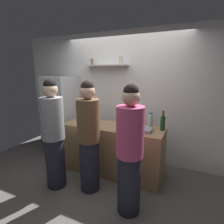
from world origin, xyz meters
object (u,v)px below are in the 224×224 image
object	(u,v)px
wine_bottle_pale_glass	(119,122)
person_brown_jacket	(89,138)
water_bottle_plastic	(150,121)
person_pink_top	(130,153)
wine_bottle_green_glass	(163,123)
utensil_holder	(80,117)
person_grey_hoodie	(54,136)
refrigerator	(62,116)
baking_pan	(141,130)

from	to	relation	value
wine_bottle_pale_glass	person_brown_jacket	bearing A→B (deg)	-119.56
water_bottle_plastic	person_pink_top	distance (m)	0.99
wine_bottle_pale_glass	person_pink_top	world-z (taller)	person_pink_top
wine_bottle_pale_glass	wine_bottle_green_glass	bearing A→B (deg)	18.74
person_pink_top	wine_bottle_green_glass	bearing A→B (deg)	-21.43
water_bottle_plastic	person_brown_jacket	world-z (taller)	person_brown_jacket
utensil_holder	wine_bottle_green_glass	size ratio (longest dim) A/B	0.69
person_pink_top	person_grey_hoodie	distance (m)	1.25
refrigerator	person_pink_top	xyz separation A→B (m)	(1.96, -1.09, -0.02)
refrigerator	person_pink_top	world-z (taller)	refrigerator
baking_pan	water_bottle_plastic	distance (m)	0.28
utensil_holder	person_brown_jacket	world-z (taller)	person_brown_jacket
refrigerator	person_brown_jacket	size ratio (longest dim) A/B	1.01
refrigerator	utensil_holder	size ratio (longest dim) A/B	7.80
wine_bottle_green_glass	baking_pan	bearing A→B (deg)	-147.29
refrigerator	wine_bottle_green_glass	distance (m)	2.21
baking_pan	wine_bottle_green_glass	bearing A→B (deg)	32.71
refrigerator	person_pink_top	bearing A→B (deg)	-29.15
refrigerator	utensil_holder	bearing A→B (deg)	-17.12
person_pink_top	baking_pan	bearing A→B (deg)	-1.88
refrigerator	baking_pan	bearing A→B (deg)	-10.98
wine_bottle_pale_glass	wine_bottle_green_glass	xyz separation A→B (m)	(0.67, 0.23, 0.01)
baking_pan	utensil_holder	distance (m)	1.31
water_bottle_plastic	person_grey_hoodie	world-z (taller)	person_grey_hoodie
wine_bottle_pale_glass	person_grey_hoodie	size ratio (longest dim) A/B	0.18
refrigerator	baking_pan	xyz separation A→B (m)	(1.90, -0.37, 0.05)
water_bottle_plastic	person_grey_hoodie	distance (m)	1.59
baking_pan	wine_bottle_pale_glass	xyz separation A→B (m)	(-0.36, -0.03, 0.09)
wine_bottle_pale_glass	person_grey_hoodie	bearing A→B (deg)	-141.50
wine_bottle_pale_glass	water_bottle_plastic	xyz separation A→B (m)	(0.45, 0.28, -0.00)
person_grey_hoodie	utensil_holder	bearing A→B (deg)	50.70
water_bottle_plastic	utensil_holder	bearing A→B (deg)	-177.18
person_pink_top	person_brown_jacket	xyz separation A→B (m)	(-0.71, 0.19, 0.01)
wine_bottle_green_glass	person_brown_jacket	distance (m)	1.21
utensil_holder	person_grey_hoodie	world-z (taller)	person_grey_hoodie
wine_bottle_pale_glass	water_bottle_plastic	size ratio (longest dim) A/B	1.18
baking_pan	wine_bottle_green_glass	world-z (taller)	wine_bottle_green_glass
water_bottle_plastic	person_pink_top	xyz separation A→B (m)	(-0.03, -0.97, -0.16)
baking_pan	water_bottle_plastic	world-z (taller)	water_bottle_plastic
utensil_holder	water_bottle_plastic	world-z (taller)	water_bottle_plastic
wine_bottle_green_glass	person_grey_hoodie	bearing A→B (deg)	-149.38
baking_pan	person_grey_hoodie	bearing A→B (deg)	-149.93
utensil_holder	person_pink_top	bearing A→B (deg)	-33.78
person_pink_top	refrigerator	bearing A→B (deg)	54.40
utensil_holder	water_bottle_plastic	xyz separation A→B (m)	(1.39, 0.07, 0.05)
person_brown_jacket	baking_pan	bearing A→B (deg)	32.98
person_pink_top	person_grey_hoodie	world-z (taller)	person_grey_hoodie
baking_pan	wine_bottle_pale_glass	size ratio (longest dim) A/B	1.11
water_bottle_plastic	person_brown_jacket	size ratio (longest dim) A/B	0.15
person_grey_hoodie	person_pink_top	bearing A→B (deg)	-47.82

